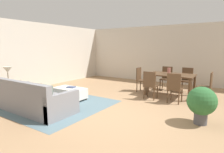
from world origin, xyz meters
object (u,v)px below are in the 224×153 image
book_on_ottoman (71,87)px  side_table (9,87)px  ottoman_table (70,93)px  dining_chair_head_west (141,78)px  table_lamp (7,70)px  potted_plant (202,102)px  dining_chair_head_east (208,85)px  dining_table (170,77)px  dining_chair_far_left (166,77)px  dining_chair_near_right (174,86)px  couch (34,100)px  dining_chair_near_left (150,84)px  vase_centerpiece (169,71)px  dining_chair_far_right (187,78)px

book_on_ottoman → side_table: bearing=-137.0°
ottoman_table → dining_chair_head_west: (1.45, 2.32, 0.30)m
table_lamp → potted_plant: 5.46m
ottoman_table → dining_chair_head_east: (3.75, 2.29, 0.30)m
dining_chair_head_east → potted_plant: bearing=-86.5°
dining_table → book_on_ottoman: bearing=-138.6°
dining_chair_far_left → dining_chair_head_west: size_ratio=1.00×
side_table → dining_chair_near_right: (4.32, 2.67, 0.06)m
dining_chair_head_west → dining_table: bearing=0.0°
couch → dining_chair_head_east: dining_chair_head_east is taller
dining_chair_far_left → book_on_ottoman: bearing=-124.7°
dining_chair_far_left → potted_plant: dining_chair_far_left is taller
couch → dining_table: size_ratio=1.41×
ottoman_table → dining_chair_near_right: (2.95, 1.45, 0.30)m
table_lamp → potted_plant: size_ratio=0.62×
dining_chair_near_left → dining_chair_head_west: (-0.72, 0.87, 0.00)m
dining_chair_far_left → potted_plant: bearing=-60.3°
vase_centerpiece → potted_plant: vase_centerpiece is taller
side_table → dining_table: size_ratio=0.37×
ottoman_table → side_table: 1.85m
couch → potted_plant: (3.85, 1.49, 0.21)m
potted_plant → ottoman_table: bearing=-177.4°
dining_table → potted_plant: 2.52m
dining_chair_far_right → book_on_ottoman: bearing=-133.2°
dining_chair_near_right → book_on_ottoman: (-2.94, -1.39, -0.12)m
dining_table → vase_centerpiece: (-0.07, 0.02, 0.20)m
dining_chair_near_left → dining_chair_near_right: bearing=-0.1°
table_lamp → dining_chair_near_right: size_ratio=0.57×
side_table → book_on_ottoman: (1.38, 1.28, -0.06)m
dining_chair_far_right → dining_chair_head_west: size_ratio=1.00×
dining_chair_near_left → book_on_ottoman: (-2.17, -1.39, -0.12)m
table_lamp → vase_centerpiece: table_lamp is taller
dining_table → dining_chair_near_left: (-0.40, -0.87, -0.15)m
side_table → potted_plant: (5.25, 1.40, 0.04)m
ottoman_table → dining_chair_head_east: 4.41m
dining_chair_head_east → dining_chair_near_left: bearing=-151.9°
ottoman_table → dining_chair_near_left: dining_chair_near_left is taller
table_lamp → dining_chair_near_right: (4.32, 2.67, -0.47)m
dining_chair_far_right → vase_centerpiece: bearing=-117.5°
dining_chair_near_left → book_on_ottoman: 2.58m
dining_chair_near_right → potted_plant: size_ratio=1.09×
table_lamp → dining_chair_far_left: bearing=51.2°
couch → book_on_ottoman: (-0.03, 1.38, 0.11)m
ottoman_table → book_on_ottoman: book_on_ottoman is taller
table_lamp → vase_centerpiece: size_ratio=2.52×
dining_chair_far_right → table_lamp: bearing=-134.4°
couch → side_table: 1.42m
table_lamp → dining_table: 5.31m
dining_chair_near_right → dining_chair_far_left: bearing=114.3°
table_lamp → dining_chair_head_west: 4.55m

